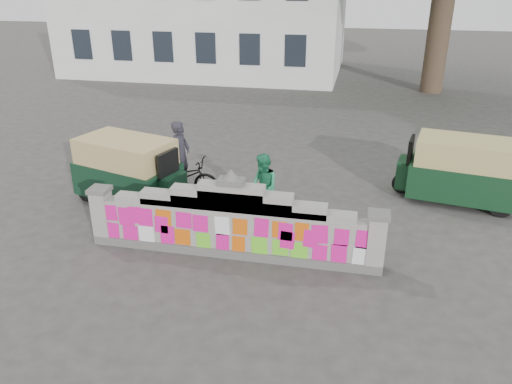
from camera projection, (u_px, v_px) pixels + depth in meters
ground at (233, 254)px, 10.96m from camera, size 100.00×100.00×0.00m
parapet_wall at (232, 224)px, 10.65m from camera, size 6.48×0.44×2.01m
building at (210, 2)px, 30.34m from camera, size 16.00×10.00×8.90m
cyclist_bike at (183, 176)px, 13.70m from camera, size 2.11×0.79×1.10m
cyclist_rider at (182, 163)px, 13.54m from camera, size 0.46×0.69×1.86m
pedestrian at (263, 187)px, 12.29m from camera, size 0.96×1.02×1.67m
rickshaw_left at (130, 169)px, 13.22m from camera, size 3.21×2.15×1.72m
rickshaw_right at (460, 170)px, 13.20m from camera, size 3.22×1.91×1.73m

